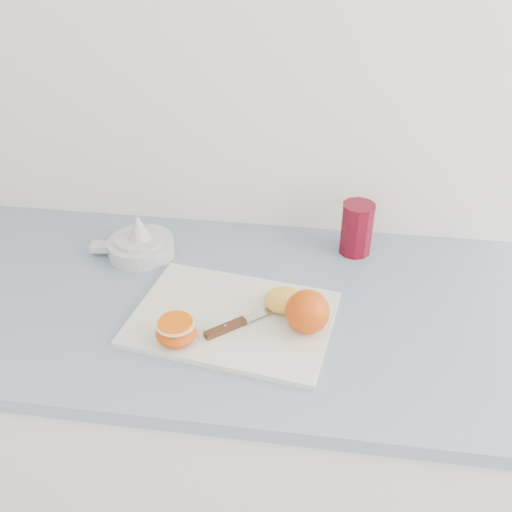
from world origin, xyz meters
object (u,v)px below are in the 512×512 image
object	(u,v)px
half_orange	(176,331)
red_tumbler	(356,230)
cutting_board	(233,318)
counter	(240,441)
citrus_juicer	(140,244)

from	to	relation	value
half_orange	red_tumbler	size ratio (longest dim) A/B	0.61
cutting_board	half_orange	xyz separation A→B (m)	(-0.09, -0.08, 0.03)
half_orange	red_tumbler	world-z (taller)	red_tumbler
counter	cutting_board	world-z (taller)	cutting_board
counter	half_orange	size ratio (longest dim) A/B	30.78
citrus_juicer	red_tumbler	distance (m)	0.48
cutting_board	red_tumbler	xyz separation A→B (m)	(0.23, 0.28, 0.05)
counter	half_orange	bearing A→B (deg)	-117.76
counter	red_tumbler	distance (m)	0.59
citrus_juicer	red_tumbler	world-z (taller)	red_tumbler
citrus_juicer	red_tumbler	xyz separation A→B (m)	(0.48, 0.08, 0.03)
cutting_board	half_orange	world-z (taller)	half_orange
counter	half_orange	distance (m)	0.51
red_tumbler	half_orange	bearing A→B (deg)	-131.31
half_orange	counter	bearing A→B (deg)	62.24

